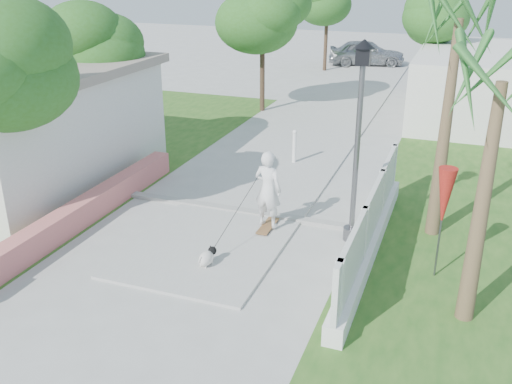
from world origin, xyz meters
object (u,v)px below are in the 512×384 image
at_px(skateboarder, 251,201).
at_px(dog, 207,257).
at_px(street_lamp, 358,137).
at_px(parked_car, 366,53).
at_px(bollard, 294,146).
at_px(patio_umbrella, 445,199).

xyz_separation_m(skateboarder, dog, (-0.36, -1.58, -0.67)).
distance_m(skateboarder, dog, 1.75).
distance_m(street_lamp, parked_car, 23.25).
distance_m(street_lamp, bollard, 5.56).
bearing_deg(street_lamp, dog, -138.19).
xyz_separation_m(bollard, dog, (0.17, -6.76, -0.36)).
relative_size(patio_umbrella, skateboarder, 0.96).
relative_size(street_lamp, skateboarder, 1.85).
bearing_deg(dog, bollard, 103.56).
height_order(bollard, dog, bollard).
distance_m(bollard, parked_car, 18.41).
distance_m(street_lamp, dog, 4.04).
bearing_deg(street_lamp, skateboarder, -162.60).
distance_m(bollard, dog, 6.77).
xyz_separation_m(street_lamp, patio_umbrella, (1.90, -1.00, -0.74)).
height_order(street_lamp, parked_car, street_lamp).
bearing_deg(patio_umbrella, bollard, 129.91).
xyz_separation_m(street_lamp, bollard, (-2.70, 4.50, -1.84)).
xyz_separation_m(street_lamp, parked_car, (-3.77, 22.88, -1.68)).
bearing_deg(parked_car, skateboarder, 171.40).
bearing_deg(patio_umbrella, street_lamp, 152.24).
bearing_deg(skateboarder, street_lamp, -153.05).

